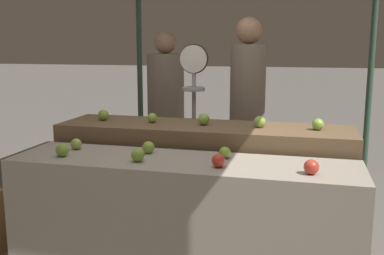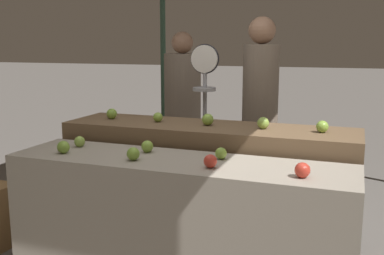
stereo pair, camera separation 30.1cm
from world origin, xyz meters
The scene contains 17 objects.
display_counter_front centered at (0.00, 0.00, 0.44)m, with size 2.16×0.55×0.88m, color gray.
display_counter_back centered at (0.00, 0.60, 0.50)m, with size 2.16×0.55×0.99m, color brown.
apple_front_0 centered at (-0.76, -0.10, 0.92)m, with size 0.08×0.08×0.08m, color #7AA338.
apple_front_1 centered at (-0.25, -0.10, 0.92)m, with size 0.08×0.08×0.08m, color #7AA338.
apple_front_2 centered at (0.25, -0.10, 0.92)m, with size 0.08×0.08×0.08m, color red.
apple_front_3 centered at (0.77, -0.12, 0.92)m, with size 0.08×0.08×0.08m, color red.
apple_front_4 centered at (-0.77, 0.10, 0.91)m, with size 0.07×0.07×0.07m, color #8EB247.
apple_front_5 centered at (-0.26, 0.12, 0.92)m, with size 0.08×0.08×0.08m, color #84AD3D.
apple_front_6 centered at (0.25, 0.11, 0.91)m, with size 0.07×0.07×0.07m, color #84AD3D.
apple_back_0 centered at (-0.81, 0.60, 1.03)m, with size 0.08×0.08×0.08m, color #7AA338.
apple_back_1 centered at (-0.40, 0.60, 1.03)m, with size 0.07×0.07×0.07m, color #84AD3D.
apple_back_2 centered at (0.00, 0.60, 1.03)m, with size 0.09×0.09×0.09m, color #84AD3D.
apple_back_3 centered at (0.41, 0.60, 1.03)m, with size 0.08×0.08×0.08m, color #8EB247.
apple_back_4 centered at (0.81, 0.60, 1.03)m, with size 0.08×0.08×0.08m, color #84AD3D.
produce_scale centered at (-0.23, 1.20, 1.14)m, with size 0.25×0.20×1.58m.
person_vendor_at_scale centered at (0.20, 1.47, 1.07)m, with size 0.41×0.41×1.82m.
person_customer_left centered at (-0.71, 1.90, 0.98)m, with size 0.52×0.52×1.71m.
Camera 1 is at (0.73, -2.57, 1.57)m, focal length 42.00 mm.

